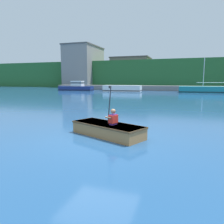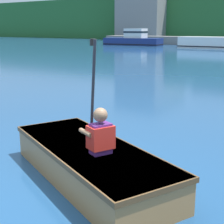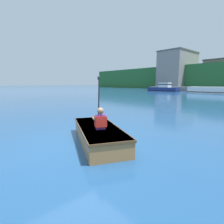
{
  "view_description": "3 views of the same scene",
  "coord_description": "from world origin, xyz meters",
  "px_view_note": "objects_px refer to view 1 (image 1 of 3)",
  "views": [
    {
      "loc": [
        2.69,
        -6.64,
        1.98
      ],
      "look_at": [
        0.12,
        1.03,
        0.79
      ],
      "focal_mm": 35.0,
      "sensor_mm": 36.0,
      "label": 1
    },
    {
      "loc": [
        2.64,
        -2.72,
        1.9
      ],
      "look_at": [
        0.12,
        1.03,
        0.79
      ],
      "focal_mm": 55.0,
      "sensor_mm": 36.0,
      "label": 2
    },
    {
      "loc": [
        3.87,
        -2.26,
        1.61
      ],
      "look_at": [
        0.12,
        1.03,
        0.79
      ],
      "focal_mm": 28.0,
      "sensor_mm": 36.0,
      "label": 3
    }
  ],
  "objects_px": {
    "rowboat_foreground": "(107,129)",
    "person_paddler": "(113,117)",
    "moored_boat_dock_west_inner": "(122,89)",
    "moored_boat_dock_center_near": "(76,87)",
    "moored_boat_dock_center_far": "(206,90)"
  },
  "relations": [
    {
      "from": "moored_boat_dock_west_inner",
      "to": "moored_boat_dock_center_near",
      "type": "xyz_separation_m",
      "value": [
        -9.14,
        0.52,
        0.12
      ]
    },
    {
      "from": "moored_boat_dock_center_near",
      "to": "rowboat_foreground",
      "type": "xyz_separation_m",
      "value": [
        16.88,
        -29.9,
        -0.37
      ]
    },
    {
      "from": "moored_boat_dock_center_near",
      "to": "person_paddler",
      "type": "height_order",
      "value": "moored_boat_dock_center_near"
    },
    {
      "from": "moored_boat_dock_center_near",
      "to": "moored_boat_dock_center_far",
      "type": "relative_size",
      "value": 0.81
    },
    {
      "from": "moored_boat_dock_west_inner",
      "to": "rowboat_foreground",
      "type": "relative_size",
      "value": 2.25
    },
    {
      "from": "rowboat_foreground",
      "to": "person_paddler",
      "type": "xyz_separation_m",
      "value": [
        0.28,
        -0.12,
        0.45
      ]
    },
    {
      "from": "moored_boat_dock_center_far",
      "to": "rowboat_foreground",
      "type": "relative_size",
      "value": 2.74
    },
    {
      "from": "moored_boat_dock_west_inner",
      "to": "person_paddler",
      "type": "xyz_separation_m",
      "value": [
        8.02,
        -29.5,
        0.2
      ]
    },
    {
      "from": "moored_boat_dock_center_near",
      "to": "rowboat_foreground",
      "type": "distance_m",
      "value": 34.34
    },
    {
      "from": "moored_boat_dock_center_far",
      "to": "person_paddler",
      "type": "xyz_separation_m",
      "value": [
        -5.31,
        -29.61,
        0.24
      ]
    },
    {
      "from": "moored_boat_dock_west_inner",
      "to": "moored_boat_dock_center_far",
      "type": "relative_size",
      "value": 0.82
    },
    {
      "from": "moored_boat_dock_west_inner",
      "to": "person_paddler",
      "type": "height_order",
      "value": "person_paddler"
    },
    {
      "from": "moored_boat_dock_center_near",
      "to": "moored_boat_dock_center_far",
      "type": "height_order",
      "value": "moored_boat_dock_center_far"
    },
    {
      "from": "rowboat_foreground",
      "to": "person_paddler",
      "type": "distance_m",
      "value": 0.54
    },
    {
      "from": "person_paddler",
      "to": "rowboat_foreground",
      "type": "bearing_deg",
      "value": 155.82
    }
  ]
}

